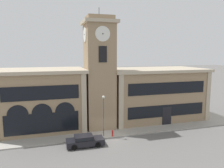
{
  "coord_description": "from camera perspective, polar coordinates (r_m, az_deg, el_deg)",
  "views": [
    {
      "loc": [
        -7.22,
        -26.39,
        11.09
      ],
      "look_at": [
        1.31,
        2.64,
        6.83
      ],
      "focal_mm": 35.0,
      "sensor_mm": 36.0,
      "label": 1
    }
  ],
  "objects": [
    {
      "name": "sidewalk_kerb",
      "position": [
        35.47,
        -3.87,
        -10.11
      ],
      "size": [
        43.93,
        13.07,
        0.15
      ],
      "color": "#A39E93",
      "rests_on": "ground_plane"
    },
    {
      "name": "town_hall_left_wing",
      "position": [
        33.89,
        -17.72,
        -3.69
      ],
      "size": [
        12.43,
        9.13,
        8.84
      ],
      "color": "#937A5B",
      "rests_on": "ground_plane"
    },
    {
      "name": "clock_tower",
      "position": [
        32.01,
        -3.28,
        2.79
      ],
      "size": [
        4.74,
        4.74,
        17.47
      ],
      "color": "#937A5B",
      "rests_on": "ground_plane"
    },
    {
      "name": "ground_plane",
      "position": [
        29.53,
        -1.03,
        -14.06
      ],
      "size": [
        300.0,
        300.0,
        0.0
      ],
      "primitive_type": "plane",
      "color": "#605E5B"
    },
    {
      "name": "parked_car_near",
      "position": [
        27.28,
        -7.15,
        -14.41
      ],
      "size": [
        4.51,
        1.82,
        1.35
      ],
      "rotation": [
        0.0,
        0.0,
        -0.01
      ],
      "color": "black",
      "rests_on": "ground_plane"
    },
    {
      "name": "town_hall_right_wing",
      "position": [
        38.1,
        11.04,
        -2.4
      ],
      "size": [
        16.34,
        9.13,
        8.56
      ],
      "color": "#937A5B",
      "rests_on": "ground_plane"
    },
    {
      "name": "street_lamp",
      "position": [
        28.86,
        -2.22,
        -6.7
      ],
      "size": [
        0.36,
        0.36,
        5.48
      ],
      "color": "#4C4C51",
      "rests_on": "sidewalk_kerb"
    },
    {
      "name": "fire_hydrant",
      "position": [
        29.72,
        0.15,
        -12.73
      ],
      "size": [
        0.22,
        0.22,
        0.87
      ],
      "color": "red",
      "rests_on": "sidewalk_kerb"
    }
  ]
}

